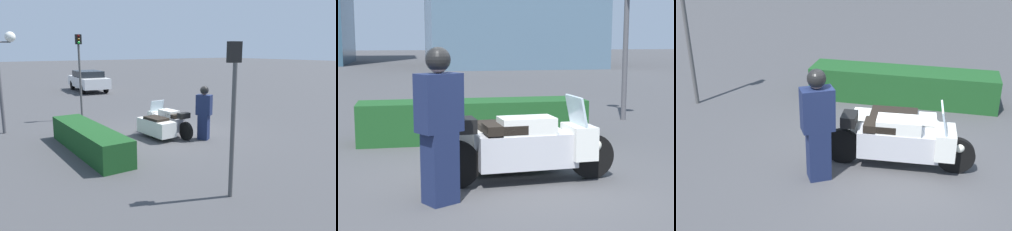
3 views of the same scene
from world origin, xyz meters
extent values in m
plane|color=#424244|center=(0.00, 0.00, 0.00)|extent=(160.00, 160.00, 0.00)
cylinder|color=black|center=(1.10, 0.18, 0.31)|extent=(0.62, 0.14, 0.62)
cylinder|color=black|center=(-0.76, 0.06, 0.31)|extent=(0.62, 0.14, 0.62)
cylinder|color=black|center=(-0.05, 0.74, 0.24)|extent=(0.49, 0.13, 0.48)
cube|color=#B7B7BC|center=(0.17, 0.12, 0.44)|extent=(1.34, 0.52, 0.45)
cube|color=silver|center=(0.17, 0.12, 0.77)|extent=(0.74, 0.46, 0.24)
cube|color=black|center=(-0.13, 0.10, 0.75)|extent=(0.55, 0.45, 0.12)
cube|color=silver|center=(0.91, 0.17, 0.53)|extent=(0.36, 0.61, 0.44)
cube|color=silver|center=(0.86, 0.17, 0.95)|extent=(0.15, 0.57, 0.40)
sphere|color=white|center=(1.15, 0.19, 0.46)|extent=(0.18, 0.18, 0.18)
cube|color=silver|center=(0.01, 0.75, 0.39)|extent=(1.52, 0.70, 0.50)
sphere|color=silver|center=(0.64, 0.79, 0.42)|extent=(0.47, 0.48, 0.48)
cube|color=black|center=(0.01, 0.75, 0.68)|extent=(0.85, 0.57, 0.09)
cube|color=black|center=(-0.64, 0.07, 0.82)|extent=(0.27, 0.41, 0.18)
cube|color=#192347|center=(-1.00, -0.50, 0.42)|extent=(0.45, 0.43, 0.84)
cube|color=#192347|center=(-1.00, -0.50, 1.18)|extent=(0.58, 0.51, 0.67)
sphere|color=tan|center=(-1.00, -0.50, 1.62)|extent=(0.23, 0.23, 0.23)
sphere|color=black|center=(-1.00, -0.50, 1.66)|extent=(0.29, 0.29, 0.29)
cube|color=#19471E|center=(-0.13, 3.18, 0.37)|extent=(4.23, 0.91, 0.75)
cylinder|color=#4C4C4C|center=(-4.67, 1.89, 1.36)|extent=(0.09, 0.09, 2.73)
camera|label=1|loc=(-9.15, 6.49, 2.98)|focal=35.00mm
camera|label=2|loc=(-1.37, -6.31, 1.90)|focal=55.00mm
camera|label=3|loc=(0.80, -6.04, 3.61)|focal=45.00mm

